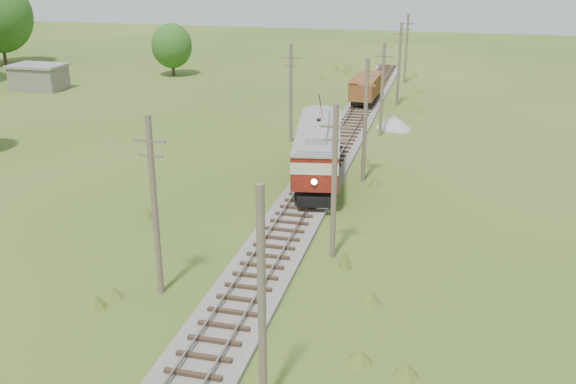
# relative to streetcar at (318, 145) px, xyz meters

# --- Properties ---
(railbed_main) EXTENTS (3.60, 96.00, 0.57)m
(railbed_main) POSITION_rel_streetcar_xyz_m (-0.00, 3.92, -2.59)
(railbed_main) COLOR #605B54
(railbed_main) RESTS_ON ground
(streetcar) EXTENTS (5.17, 13.45, 6.08)m
(streetcar) POSITION_rel_streetcar_xyz_m (0.00, 0.00, 0.00)
(streetcar) COLOR black
(streetcar) RESTS_ON ground
(gondola) EXTENTS (2.80, 7.92, 2.60)m
(gondola) POSITION_rel_streetcar_xyz_m (-0.00, 26.04, -0.82)
(gondola) COLOR black
(gondola) RESTS_ON ground
(gravel_pile) EXTENTS (3.41, 3.62, 1.24)m
(gravel_pile) POSITION_rel_streetcar_xyz_m (4.05, 16.79, -2.20)
(gravel_pile) COLOR gray
(gravel_pile) RESTS_ON ground
(utility_pole_r_1) EXTENTS (0.30, 0.30, 8.80)m
(utility_pole_r_1) POSITION_rel_streetcar_xyz_m (3.10, -25.08, 1.62)
(utility_pole_r_1) COLOR brown
(utility_pole_r_1) RESTS_ON ground
(utility_pole_r_2) EXTENTS (1.60, 0.30, 8.60)m
(utility_pole_r_2) POSITION_rel_streetcar_xyz_m (3.30, -12.08, 1.64)
(utility_pole_r_2) COLOR brown
(utility_pole_r_2) RESTS_ON ground
(utility_pole_r_3) EXTENTS (1.60, 0.30, 9.00)m
(utility_pole_r_3) POSITION_rel_streetcar_xyz_m (3.20, 0.92, 1.84)
(utility_pole_r_3) COLOR brown
(utility_pole_r_3) RESTS_ON ground
(utility_pole_r_4) EXTENTS (1.60, 0.30, 8.40)m
(utility_pole_r_4) POSITION_rel_streetcar_xyz_m (3.00, 13.92, 1.54)
(utility_pole_r_4) COLOR brown
(utility_pole_r_4) RESTS_ON ground
(utility_pole_r_5) EXTENTS (1.60, 0.30, 8.90)m
(utility_pole_r_5) POSITION_rel_streetcar_xyz_m (3.40, 26.92, 1.79)
(utility_pole_r_5) COLOR brown
(utility_pole_r_5) RESTS_ON ground
(utility_pole_r_6) EXTENTS (1.60, 0.30, 8.70)m
(utility_pole_r_6) POSITION_rel_streetcar_xyz_m (3.20, 39.92, 1.69)
(utility_pole_r_6) COLOR brown
(utility_pole_r_6) RESTS_ON ground
(utility_pole_l_a) EXTENTS (1.60, 0.30, 9.00)m
(utility_pole_l_a) POSITION_rel_streetcar_xyz_m (-4.20, -18.08, 1.84)
(utility_pole_l_a) COLOR brown
(utility_pole_l_a) RESTS_ON ground
(utility_pole_l_b) EXTENTS (1.60, 0.30, 8.60)m
(utility_pole_l_b) POSITION_rel_streetcar_xyz_m (-4.50, 9.92, 1.64)
(utility_pole_l_b) COLOR brown
(utility_pole_l_b) RESTS_ON ground
(tree_mid_a) EXTENTS (5.46, 5.46, 7.03)m
(tree_mid_a) POSITION_rel_streetcar_xyz_m (-28.00, 37.92, 1.24)
(tree_mid_a) COLOR #38281C
(tree_mid_a) RESTS_ON ground
(shed) EXTENTS (6.40, 4.40, 3.10)m
(shed) POSITION_rel_streetcar_xyz_m (-40.00, 24.92, -1.21)
(shed) COLOR slate
(shed) RESTS_ON ground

